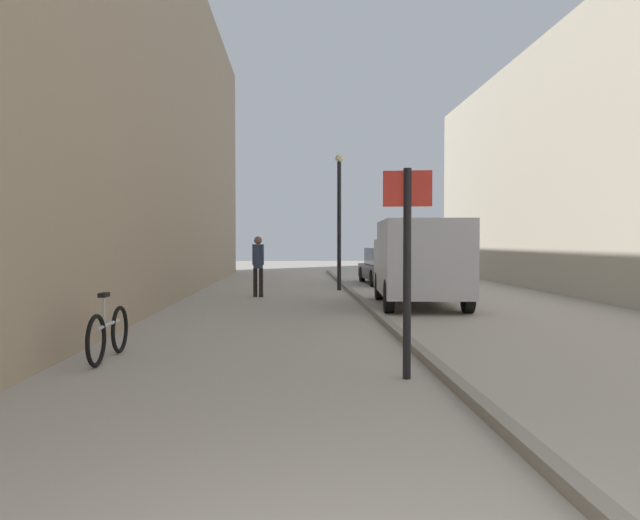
% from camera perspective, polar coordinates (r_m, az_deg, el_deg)
% --- Properties ---
extents(ground_plane, '(80.00, 80.00, 0.00)m').
position_cam_1_polar(ground_plane, '(14.25, -1.23, -5.12)').
color(ground_plane, '#A8A093').
extents(building_facade_left, '(3.38, 40.00, 10.93)m').
position_cam_1_polar(building_facade_left, '(15.47, -22.04, 15.70)').
color(building_facade_left, gray).
rests_on(building_facade_left, ground_plane).
extents(kerb_strip, '(0.16, 40.00, 0.12)m').
position_cam_1_polar(kerb_strip, '(14.36, 5.11, -4.83)').
color(kerb_strip, gray).
rests_on(kerb_strip, ground_plane).
extents(pedestrian_main_foreground, '(0.36, 0.26, 1.87)m').
position_cam_1_polar(pedestrian_main_foreground, '(18.72, -5.84, -0.19)').
color(pedestrian_main_foreground, black).
rests_on(pedestrian_main_foreground, ground_plane).
extents(delivery_van, '(2.40, 4.97, 2.24)m').
position_cam_1_polar(delivery_van, '(16.21, 9.33, -0.02)').
color(delivery_van, '#B7B7BC').
rests_on(delivery_van, ground_plane).
extents(parked_car, '(1.95, 4.26, 1.45)m').
position_cam_1_polar(parked_car, '(24.62, 6.35, -0.59)').
color(parked_car, black).
rests_on(parked_car, ground_plane).
extents(street_sign_post, '(0.60, 0.13, 2.60)m').
position_cam_1_polar(street_sign_post, '(7.53, 8.20, 0.56)').
color(street_sign_post, black).
rests_on(street_sign_post, ground_plane).
extents(lamp_post, '(0.28, 0.28, 4.76)m').
position_cam_1_polar(lamp_post, '(21.25, 1.82, 4.48)').
color(lamp_post, black).
rests_on(lamp_post, ground_plane).
extents(bicycle_leaning, '(0.10, 1.77, 0.98)m').
position_cam_1_polar(bicycle_leaning, '(9.28, -19.28, -6.53)').
color(bicycle_leaning, black).
rests_on(bicycle_leaning, ground_plane).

